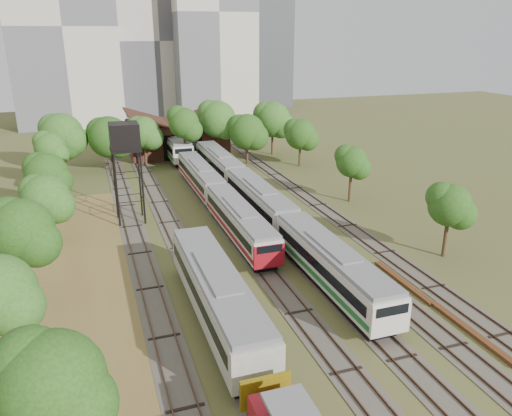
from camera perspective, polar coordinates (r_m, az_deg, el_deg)
name	(u,v)px	position (r m, az deg, el deg)	size (l,w,h in m)	color
ground	(343,330)	(36.43, 9.94, -13.62)	(240.00, 240.00, 0.00)	#475123
dry_grass_patch	(72,317)	(39.74, -20.30, -11.58)	(14.00, 60.00, 0.04)	brown
tracks	(233,215)	(57.04, -2.62, -0.77)	(24.60, 80.00, 0.19)	#4C473D
railcar_red_set	(218,197)	(57.72, -4.41, 1.29)	(2.77, 34.57, 3.42)	black
railcar_green_set	(260,201)	(55.74, 0.44, 0.82)	(2.95, 52.08, 3.64)	black
railcar_rear	(174,146)	(84.24, -9.30, 7.06)	(3.17, 16.08, 3.92)	black
old_grey_coach	(217,295)	(35.93, -4.46, -9.86)	(3.18, 18.00, 3.94)	black
water_tower	(125,139)	(54.53, -14.79, 7.60)	(3.13, 3.13, 10.84)	black
rail_pile_near	(402,282)	(43.59, 16.40, -8.11)	(0.51, 7.72, 0.26)	brown
rail_pile_far	(471,332)	(38.51, 23.40, -12.87)	(0.52, 8.31, 0.27)	brown
maintenance_shed	(177,137)	(87.30, -9.05, 8.07)	(16.45, 11.55, 7.58)	#381914
tree_band_left	(42,202)	(49.46, -23.27, 0.66)	(8.36, 62.26, 8.24)	#382616
tree_band_far	(176,128)	(78.99, -9.14, 8.97)	(39.30, 10.31, 9.59)	#382616
tree_band_right	(341,155)	(65.00, 9.71, 6.04)	(5.40, 39.41, 7.34)	#382616
tower_left	(63,26)	(121.50, -21.23, 18.77)	(22.00, 16.00, 42.00)	beige
tower_centre	(154,40)	(127.68, -11.58, 18.25)	(20.00, 18.00, 36.00)	#B9B3A8
tower_right	(210,13)	(122.16, -5.25, 21.32)	(18.00, 16.00, 48.00)	beige
tower_far_right	(266,55)	(145.27, 1.11, 17.13)	(12.00, 12.00, 28.00)	#3F4246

